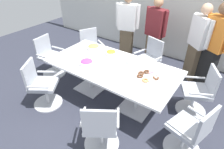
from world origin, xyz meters
TOP-DOWN VIEW (x-y plane):
  - ground_plane at (0.00, 0.00)m, footprint 10.00×10.00m
  - back_wall at (0.00, 2.40)m, footprint 8.00×0.10m
  - conference_table at (0.00, 0.00)m, footprint 2.40×1.20m
  - office_chair_0 at (0.23, 1.09)m, footprint 0.68×0.68m
  - office_chair_1 at (-1.19, 0.78)m, footprint 0.73×0.73m
  - office_chair_2 at (-1.70, -0.10)m, footprint 0.60×0.60m
  - office_chair_3 at (-0.95, -0.91)m, footprint 0.75×0.75m
  - office_chair_4 at (0.54, -1.04)m, footprint 0.75×0.75m
  - office_chair_5 at (1.60, -0.38)m, footprint 0.67×0.67m
  - office_chair_6 at (1.46, 0.57)m, footprint 0.73×0.73m
  - person_standing_0 at (-0.68, 1.62)m, footprint 0.61×0.33m
  - person_standing_1 at (0.06, 1.66)m, footprint 0.61×0.33m
  - person_standing_2 at (1.06, 1.64)m, footprint 0.50×0.47m
  - person_standing_3 at (1.37, 1.56)m, footprint 0.57×0.41m
  - snack_bowl_chips_orange at (-0.25, 0.32)m, footprint 0.21×0.21m
  - snack_bowl_candy_mix at (-0.38, -0.26)m, footprint 0.24×0.24m
  - snack_bowl_cookies at (-0.70, 0.31)m, footprint 0.26×0.26m
  - donut_platter at (0.71, 0.03)m, footprint 0.37×0.37m
  - plate_stack at (0.24, 0.28)m, footprint 0.21×0.21m
  - napkin_pile at (0.29, -0.21)m, footprint 0.18×0.18m

SIDE VIEW (x-z plane):
  - ground_plane at x=0.00m, z-range -0.01..0.00m
  - office_chair_0 at x=0.23m, z-range -0.05..0.86m
  - office_chair_1 at x=-1.19m, z-range -0.05..0.86m
  - office_chair_2 at x=-1.70m, z-range -0.05..0.86m
  - office_chair_3 at x=-0.95m, z-range -0.05..0.86m
  - office_chair_4 at x=0.54m, z-range -0.05..0.86m
  - office_chair_5 at x=1.60m, z-range -0.05..0.86m
  - office_chair_6 at x=1.46m, z-range -0.05..0.86m
  - conference_table at x=0.00m, z-range 0.25..1.00m
  - donut_platter at x=0.71m, z-range 0.75..0.79m
  - plate_stack at x=0.24m, z-range 0.75..0.80m
  - napkin_pile at x=0.29m, z-range 0.75..0.81m
  - snack_bowl_chips_orange at x=-0.25m, z-range 0.75..0.86m
  - snack_bowl_cookies at x=-0.70m, z-range 0.75..0.86m
  - snack_bowl_candy_mix at x=-0.38m, z-range 0.75..0.86m
  - person_standing_1 at x=0.06m, z-range 0.03..1.70m
  - person_standing_2 at x=1.06m, z-range 0.03..1.71m
  - person_standing_0 at x=-0.68m, z-range 0.03..1.72m
  - person_standing_3 at x=1.37m, z-range 0.04..1.80m
  - back_wall at x=0.00m, z-range 0.00..2.80m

